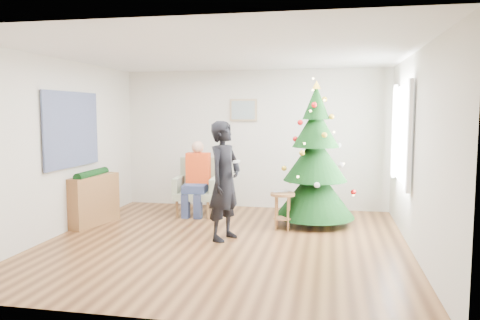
% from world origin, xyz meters
% --- Properties ---
extents(floor, '(5.00, 5.00, 0.00)m').
position_xyz_m(floor, '(0.00, 0.00, 0.00)').
color(floor, brown).
rests_on(floor, ground).
extents(ceiling, '(5.00, 5.00, 0.00)m').
position_xyz_m(ceiling, '(0.00, 0.00, 2.60)').
color(ceiling, white).
rests_on(ceiling, wall_back).
extents(wall_back, '(5.00, 0.00, 5.00)m').
position_xyz_m(wall_back, '(0.00, 2.50, 1.30)').
color(wall_back, silver).
rests_on(wall_back, floor).
extents(wall_front, '(5.00, 0.00, 5.00)m').
position_xyz_m(wall_front, '(0.00, -2.50, 1.30)').
color(wall_front, silver).
rests_on(wall_front, floor).
extents(wall_left, '(0.00, 5.00, 5.00)m').
position_xyz_m(wall_left, '(-2.50, 0.00, 1.30)').
color(wall_left, silver).
rests_on(wall_left, floor).
extents(wall_right, '(0.00, 5.00, 5.00)m').
position_xyz_m(wall_right, '(2.50, 0.00, 1.30)').
color(wall_right, silver).
rests_on(wall_right, floor).
extents(window_panel, '(0.04, 1.30, 1.40)m').
position_xyz_m(window_panel, '(2.47, 1.00, 1.50)').
color(window_panel, white).
rests_on(window_panel, wall_right).
extents(curtains, '(0.05, 1.75, 1.50)m').
position_xyz_m(curtains, '(2.44, 1.00, 1.50)').
color(curtains, white).
rests_on(curtains, wall_right).
extents(christmas_tree, '(1.28, 1.28, 2.31)m').
position_xyz_m(christmas_tree, '(1.19, 1.34, 1.04)').
color(christmas_tree, '#3F2816').
rests_on(christmas_tree, floor).
extents(stool, '(0.38, 0.38, 0.57)m').
position_xyz_m(stool, '(0.72, 0.89, 0.29)').
color(stool, brown).
rests_on(stool, floor).
extents(laptop, '(0.37, 0.34, 0.02)m').
position_xyz_m(laptop, '(0.72, 0.89, 0.58)').
color(laptop, silver).
rests_on(laptop, stool).
extents(armchair, '(0.79, 0.72, 1.00)m').
position_xyz_m(armchair, '(-0.89, 1.68, 0.37)').
color(armchair, gray).
rests_on(armchair, floor).
extents(seated_person, '(0.43, 0.61, 1.30)m').
position_xyz_m(seated_person, '(-0.88, 1.63, 0.67)').
color(seated_person, navy).
rests_on(seated_person, armchair).
extents(standing_man, '(0.60, 0.72, 1.69)m').
position_xyz_m(standing_man, '(-0.04, 0.16, 0.85)').
color(standing_man, black).
rests_on(standing_man, floor).
extents(game_controller, '(0.08, 0.13, 0.04)m').
position_xyz_m(game_controller, '(0.14, 0.13, 1.13)').
color(game_controller, white).
rests_on(game_controller, standing_man).
extents(console, '(0.49, 1.04, 0.80)m').
position_xyz_m(console, '(-2.33, 0.61, 0.40)').
color(console, brown).
rests_on(console, floor).
extents(garland, '(0.14, 0.90, 0.14)m').
position_xyz_m(garland, '(-2.33, 0.61, 0.82)').
color(garland, black).
rests_on(garland, console).
extents(tapestry, '(0.03, 1.50, 1.15)m').
position_xyz_m(tapestry, '(-2.46, 0.30, 1.55)').
color(tapestry, black).
rests_on(tapestry, wall_left).
extents(framed_picture, '(0.52, 0.05, 0.42)m').
position_xyz_m(framed_picture, '(-0.20, 2.46, 1.85)').
color(framed_picture, tan).
rests_on(framed_picture, wall_back).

